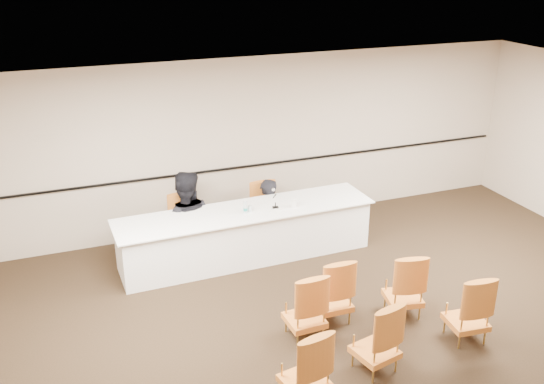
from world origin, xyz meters
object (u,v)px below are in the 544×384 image
(aud_chair_front_mid, at_px, (332,289))
(aud_chair_front_right, at_px, (404,283))
(panelist_second_chair, at_px, (186,224))
(aud_chair_back_mid, at_px, (376,336))
(microphone, at_px, (275,200))
(coffee_cup, at_px, (294,203))
(drinking_glass, at_px, (250,208))
(water_bottle, at_px, (245,206))
(aud_chair_back_left, at_px, (305,365))
(panelist_second, at_px, (186,227))
(aud_chair_back_right, at_px, (468,306))
(panel_table, at_px, (246,234))
(aud_chair_front_left, at_px, (305,305))
(panelist_main, at_px, (267,223))
(panelist_main_chair, at_px, (267,211))

(aud_chair_front_mid, relative_size, aud_chair_front_right, 1.00)
(panelist_second_chair, xyz_separation_m, aud_chair_back_mid, (1.35, -3.78, 0.00))
(microphone, height_order, aud_chair_back_mid, microphone)
(microphone, height_order, coffee_cup, microphone)
(coffee_cup, distance_m, aud_chair_front_mid, 2.00)
(microphone, distance_m, drinking_glass, 0.43)
(panelist_second_chair, height_order, aud_chair_front_right, same)
(water_bottle, bearing_deg, coffee_cup, -4.50)
(aud_chair_back_left, relative_size, aud_chair_back_mid, 1.00)
(panelist_second, bearing_deg, panelist_second_chair, -0.00)
(aud_chair_back_right, bearing_deg, aud_chair_back_mid, -168.73)
(panel_table, distance_m, coffee_cup, 0.91)
(aud_chair_front_left, distance_m, aud_chair_back_mid, 1.03)
(aud_chair_back_mid, bearing_deg, aud_chair_back_left, 178.59)
(panel_table, distance_m, panelist_second, 1.02)
(panel_table, distance_m, aud_chair_back_mid, 3.24)
(panelist_main, xyz_separation_m, microphone, (-0.11, -0.68, 0.72))
(microphone, xyz_separation_m, drinking_glass, (-0.42, 0.02, -0.09))
(microphone, bearing_deg, water_bottle, -169.42)
(microphone, bearing_deg, panelist_second_chair, 162.58)
(panel_table, bearing_deg, panelist_main, 45.14)
(panelist_second_chair, xyz_separation_m, water_bottle, (0.81, -0.67, 0.46))
(coffee_cup, xyz_separation_m, aud_chair_back_mid, (-0.25, -3.05, -0.42))
(aud_chair_back_left, xyz_separation_m, aud_chair_back_right, (2.38, 0.31, 0.00))
(water_bottle, bearing_deg, panelist_second_chair, 140.31)
(coffee_cup, bearing_deg, aud_chair_back_right, -68.71)
(microphone, xyz_separation_m, water_bottle, (-0.51, -0.01, -0.03))
(microphone, xyz_separation_m, aud_chair_back_mid, (0.04, -3.12, -0.50))
(drinking_glass, xyz_separation_m, coffee_cup, (0.71, -0.09, 0.02))
(drinking_glass, distance_m, aud_chair_front_right, 2.68)
(coffee_cup, xyz_separation_m, aud_chair_back_right, (1.14, -2.93, -0.42))
(panelist_main_chair, relative_size, aud_chair_front_right, 1.00)
(drinking_glass, xyz_separation_m, aud_chair_back_mid, (0.46, -3.14, -0.40))
(panelist_second_chair, distance_m, aud_chair_front_mid, 2.98)
(aud_chair_front_mid, bearing_deg, aud_chair_front_left, -154.74)
(water_bottle, distance_m, aud_chair_back_mid, 3.19)
(water_bottle, relative_size, aud_chair_back_right, 0.23)
(panel_table, bearing_deg, panelist_main_chair, 45.14)
(aud_chair_back_left, bearing_deg, panelist_second, 84.92)
(panelist_second_chair, relative_size, aud_chair_back_left, 1.00)
(panelist_second, xyz_separation_m, aud_chair_back_mid, (1.35, -3.78, 0.05))
(panelist_second, relative_size, coffee_cup, 14.32)
(water_bottle, relative_size, aud_chair_back_left, 0.23)
(panelist_main, distance_m, water_bottle, 1.16)
(panelist_second, relative_size, microphone, 6.77)
(aud_chair_back_left, bearing_deg, panel_table, 71.62)
(panelist_second_chair, xyz_separation_m, coffee_cup, (1.60, -0.73, 0.42))
(panel_table, height_order, coffee_cup, coffee_cup)
(panelist_main, distance_m, aud_chair_back_mid, 3.82)
(aud_chair_front_left, relative_size, aud_chair_front_mid, 1.00)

